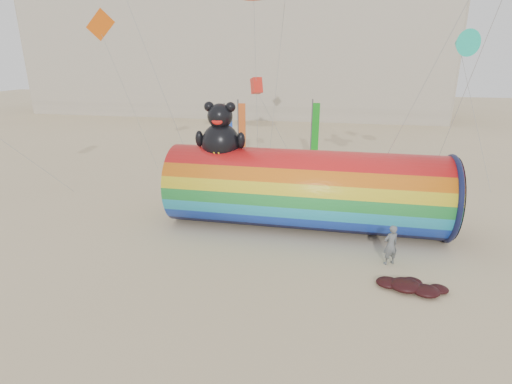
% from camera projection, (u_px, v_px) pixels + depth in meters
% --- Properties ---
extents(ground, '(160.00, 160.00, 0.00)m').
position_uv_depth(ground, '(238.00, 252.00, 17.89)').
color(ground, '#CCB58C').
rests_on(ground, ground).
extents(hotel_building, '(60.40, 15.40, 20.60)m').
position_uv_depth(hotel_building, '(233.00, 43.00, 59.46)').
color(hotel_building, '#B7AD99').
rests_on(hotel_building, ground).
extents(windsock_assembly, '(13.75, 4.19, 6.34)m').
position_uv_depth(windsock_assembly, '(305.00, 188.00, 19.99)').
color(windsock_assembly, red).
rests_on(windsock_assembly, ground).
extents(kite_handler, '(0.77, 0.68, 1.77)m').
position_uv_depth(kite_handler, '(391.00, 245.00, 16.62)').
color(kite_handler, slate).
rests_on(kite_handler, ground).
extents(fabric_bundle, '(2.62, 1.35, 0.41)m').
position_uv_depth(fabric_bundle, '(411.00, 286.00, 14.95)').
color(fabric_bundle, '#380A0B').
rests_on(fabric_bundle, ground).
extents(festival_banners, '(6.67, 4.15, 5.20)m').
position_uv_depth(festival_banners, '(262.00, 134.00, 30.86)').
color(festival_banners, '#59595E').
rests_on(festival_banners, ground).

